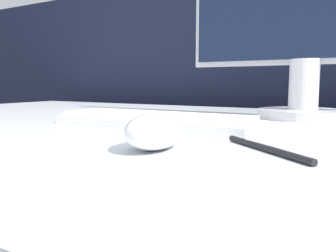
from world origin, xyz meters
The scene contains 5 objects.
partition_panel centered at (0.00, 0.61, 0.60)m, with size 5.00×0.03×1.20m.
computer_mouse_near centered at (-0.04, -0.24, 0.75)m, with size 0.07×0.11×0.04m.
keyboard centered at (-0.16, -0.06, 0.74)m, with size 0.38×0.13×0.02m.
monitor centered at (0.06, 0.23, 0.99)m, with size 0.53×0.20×0.48m.
pen centered at (0.07, -0.19, 0.73)m, with size 0.12×0.10×0.01m.
Camera 1 is at (0.15, -0.57, 0.81)m, focal length 35.00 mm.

